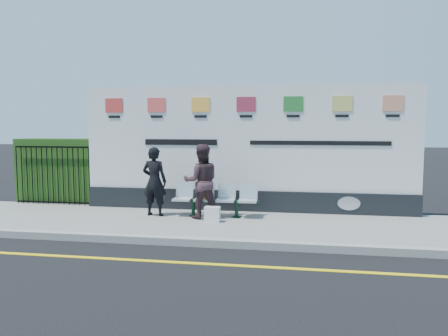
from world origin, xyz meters
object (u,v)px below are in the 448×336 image
object	(u,v)px
bench	(215,208)
billboard	(246,157)
woman_right	(201,181)
woman_left	(154,181)

from	to	relation	value
bench	billboard	bearing A→B (deg)	53.31
billboard	woman_right	bearing A→B (deg)	-130.20
woman_left	bench	bearing A→B (deg)	-170.29
billboard	bench	world-z (taller)	billboard
bench	woman_right	xyz separation A→B (m)	(-0.27, -0.18, 0.62)
bench	woman_left	world-z (taller)	woman_left
billboard	woman_right	world-z (taller)	billboard
billboard	bench	distance (m)	1.52
bench	woman_left	xyz separation A→B (m)	(-1.38, -0.10, 0.58)
bench	woman_left	distance (m)	1.50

